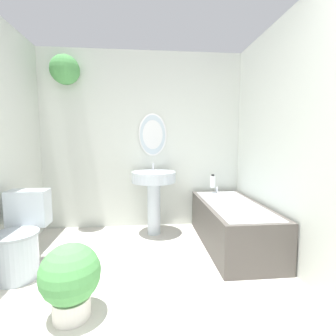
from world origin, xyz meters
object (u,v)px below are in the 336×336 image
toilet (21,239)px  potted_plant (71,278)px  bathtub (232,223)px  shampoo_bottle (213,181)px  pedestal_sink (154,187)px

toilet → potted_plant: toilet is taller
bathtub → shampoo_bottle: size_ratio=7.85×
shampoo_bottle → potted_plant: (-1.43, -1.60, -0.37)m
toilet → pedestal_sink: 1.52m
pedestal_sink → toilet: bearing=-145.8°
pedestal_sink → potted_plant: (-0.62, -1.46, -0.33)m
shampoo_bottle → potted_plant: size_ratio=0.35×
toilet → bathtub: (2.11, 0.40, -0.06)m
pedestal_sink → shampoo_bottle: 0.82m
potted_plant → pedestal_sink: bearing=67.1°
pedestal_sink → bathtub: bearing=-26.8°
pedestal_sink → shampoo_bottle: (0.81, 0.14, 0.03)m
toilet → potted_plant: bearing=-45.3°
toilet → bathtub: size_ratio=0.51×
toilet → shampoo_bottle: 2.29m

